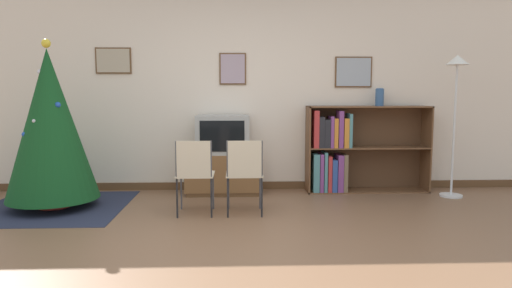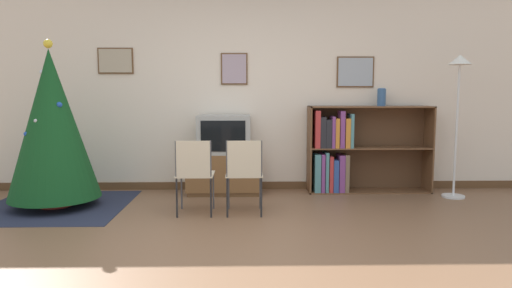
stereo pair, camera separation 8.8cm
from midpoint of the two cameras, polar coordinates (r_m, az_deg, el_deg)
name	(u,v)px [view 2 (the right image)]	position (r m, az deg, el deg)	size (l,w,h in m)	color
ground_plane	(236,254)	(3.87, -1.89, -13.53)	(24.00, 24.00, 0.00)	brown
wall_back	(239,90)	(6.19, -1.67, 6.78)	(8.19, 0.11, 2.70)	silver
area_rug	(56,206)	(5.81, -23.30, -7.16)	(1.61, 1.64, 0.01)	#23283D
christmas_tree	(52,125)	(5.67, -23.73, 2.21)	(1.02, 1.02, 1.90)	maroon
tv_console	(224,173)	(5.99, -3.57, -3.67)	(0.96, 0.47, 0.53)	brown
television	(224,134)	(5.92, -3.60, 1.20)	(0.68, 0.46, 0.50)	#9E9E99
folding_chair_left	(194,172)	(4.92, -7.19, -3.50)	(0.40, 0.40, 0.82)	beige
folding_chair_right	(244,172)	(4.89, -0.96, -3.51)	(0.40, 0.40, 0.82)	beige
bookshelf	(347,151)	(6.16, 11.71, -0.89)	(1.61, 0.36, 1.14)	brown
vase	(382,97)	(6.27, 15.81, 5.68)	(0.11, 0.11, 0.23)	#335684
standing_lamp	(459,89)	(6.20, 24.37, 6.32)	(0.28, 0.28, 1.78)	silver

